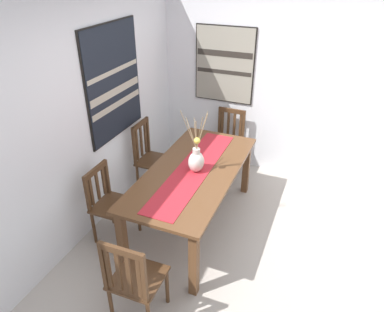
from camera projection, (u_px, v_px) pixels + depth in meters
ground_plane at (248, 252)px, 3.92m from camera, size 6.40×6.40×0.03m
wall_back at (90, 111)px, 3.87m from camera, size 6.40×0.12×2.70m
wall_side at (292, 82)px, 4.75m from camera, size 0.12×6.40×2.70m
dining_table at (193, 178)px, 3.98m from camera, size 1.98×0.92×0.77m
table_runner at (193, 169)px, 3.93m from camera, size 1.82×0.36×0.01m
centerpiece_vase at (196, 160)px, 3.84m from camera, size 0.20×0.28×0.72m
chair_0 at (151, 157)px, 4.76m from camera, size 0.42×0.42×0.96m
chair_1 at (110, 203)px, 3.92m from camera, size 0.42×0.42×0.87m
chair_2 at (134, 279)px, 2.98m from camera, size 0.43×0.43×0.94m
chair_3 at (228, 141)px, 5.17m from camera, size 0.43×0.43×0.92m
painting_on_back_wall at (113, 82)px, 4.07m from camera, size 1.03×0.05×1.29m
painting_on_side_wall at (224, 65)px, 4.93m from camera, size 0.05×0.84×1.04m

